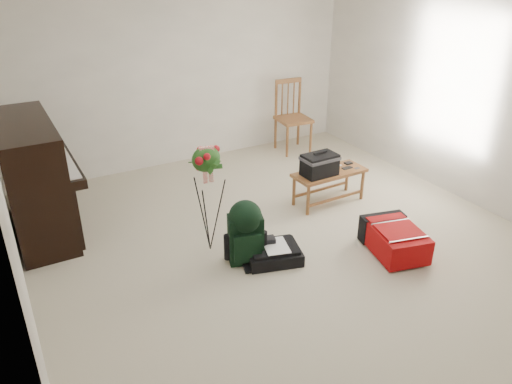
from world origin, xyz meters
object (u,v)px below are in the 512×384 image
red_suitcase (391,237)px  flower_stand (208,200)px  piano (35,181)px  bench (323,167)px  green_backpack (246,229)px  black_duffel (273,252)px  dining_chair (292,117)px

red_suitcase → flower_stand: size_ratio=0.67×
flower_stand → piano: bearing=147.8°
bench → red_suitcase: bench is taller
piano → green_backpack: size_ratio=2.26×
black_duffel → flower_stand: size_ratio=0.53×
red_suitcase → flower_stand: flower_stand is taller
dining_chair → bench: bearing=-106.4°
black_duffel → green_backpack: 0.39m
black_duffel → bench: bearing=49.3°
green_backpack → flower_stand: (-0.22, 0.38, 0.21)m
dining_chair → green_backpack: bearing=-125.8°
piano → green_backpack: piano is taller
bench → red_suitcase: (0.02, -1.19, -0.34)m
piano → black_duffel: bearing=-42.3°
bench → dining_chair: dining_chair is taller
piano → bench: bearing=-18.1°
red_suitcase → dining_chair: bearing=90.7°
black_duffel → flower_stand: 0.83m
dining_chair → flower_stand: flower_stand is taller
piano → black_duffel: piano is taller
black_duffel → flower_stand: bearing=149.7°
red_suitcase → black_duffel: 1.23m
bench → green_backpack: (-1.37, -0.64, -0.13)m
black_duffel → green_backpack: green_backpack is taller
black_duffel → green_backpack: size_ratio=0.94×
dining_chair → red_suitcase: dining_chair is taller
piano → red_suitcase: bearing=-35.5°
dining_chair → piano: bearing=-163.5°
piano → flower_stand: (1.44, -1.25, -0.03)m
green_backpack → flower_stand: size_ratio=0.57×
bench → black_duffel: 1.41m
flower_stand → dining_chair: bearing=49.9°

